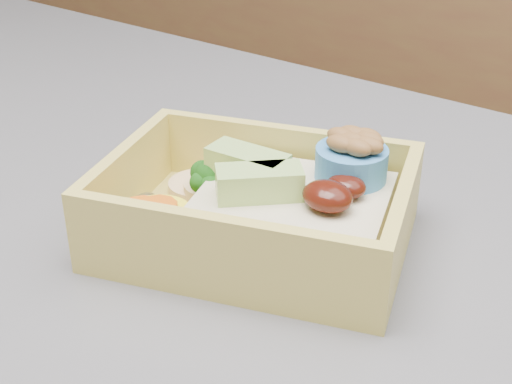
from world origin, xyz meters
The scene contains 1 object.
bento_box centered at (0.21, 0.04, 0.94)m, with size 0.20×0.17×0.06m.
Camera 1 is at (0.42, -0.25, 1.15)m, focal length 50.00 mm.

